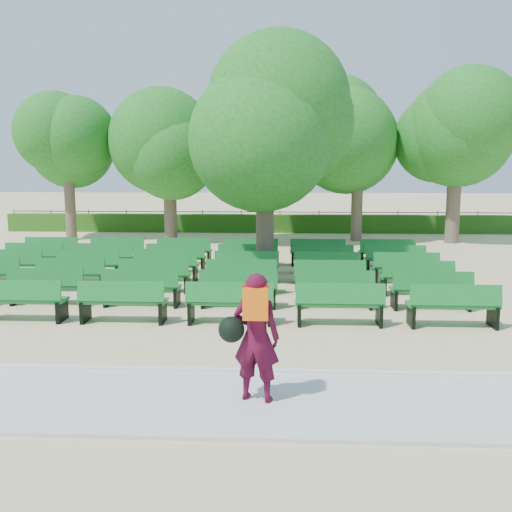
{
  "coord_description": "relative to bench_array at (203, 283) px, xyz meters",
  "views": [
    {
      "loc": [
        1.21,
        -14.89,
        3.26
      ],
      "look_at": [
        0.53,
        -1.0,
        1.1
      ],
      "focal_mm": 40.0,
      "sensor_mm": 36.0,
      "label": 1
    }
  ],
  "objects": [
    {
      "name": "person",
      "position": [
        1.82,
        -7.81,
        0.9
      ],
      "size": [
        0.89,
        0.57,
        1.8
      ],
      "rotation": [
        0.0,
        0.0,
        2.91
      ],
      "color": "#440920",
      "rests_on": "ground"
    },
    {
      "name": "tree_among",
      "position": [
        1.67,
        1.19,
        4.27
      ],
      "size": [
        4.78,
        4.78,
        6.54
      ],
      "color": "brown",
      "rests_on": "ground"
    },
    {
      "name": "tree_line",
      "position": [
        1.01,
        9.55,
        -0.09
      ],
      "size": [
        21.8,
        6.8,
        7.04
      ],
      "primitive_type": null,
      "color": "#217020",
      "rests_on": "ground"
    },
    {
      "name": "ground",
      "position": [
        1.01,
        -0.45,
        -0.09
      ],
      "size": [
        120.0,
        120.0,
        0.0
      ],
      "primitive_type": "plane",
      "color": "#C8B684"
    },
    {
      "name": "paving",
      "position": [
        1.01,
        -7.85,
        -0.06
      ],
      "size": [
        30.0,
        2.2,
        0.06
      ],
      "primitive_type": "cube",
      "color": "beige",
      "rests_on": "ground"
    },
    {
      "name": "fence",
      "position": [
        1.01,
        13.95,
        -0.09
      ],
      "size": [
        26.0,
        0.1,
        1.02
      ],
      "primitive_type": null,
      "color": "black",
      "rests_on": "ground"
    },
    {
      "name": "curb",
      "position": [
        1.01,
        -6.7,
        -0.04
      ],
      "size": [
        30.0,
        0.12,
        0.1
      ],
      "primitive_type": "cube",
      "color": "silver",
      "rests_on": "ground"
    },
    {
      "name": "hedge",
      "position": [
        1.01,
        13.55,
        0.36
      ],
      "size": [
        26.0,
        0.7,
        0.9
      ],
      "primitive_type": "cube",
      "color": "#295B17",
      "rests_on": "ground"
    },
    {
      "name": "bench_array",
      "position": [
        0.0,
        0.0,
        0.0
      ],
      "size": [
        1.84,
        0.61,
        1.16
      ],
      "rotation": [
        0.0,
        0.0,
        -0.02
      ],
      "color": "#137027",
      "rests_on": "ground"
    }
  ]
}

